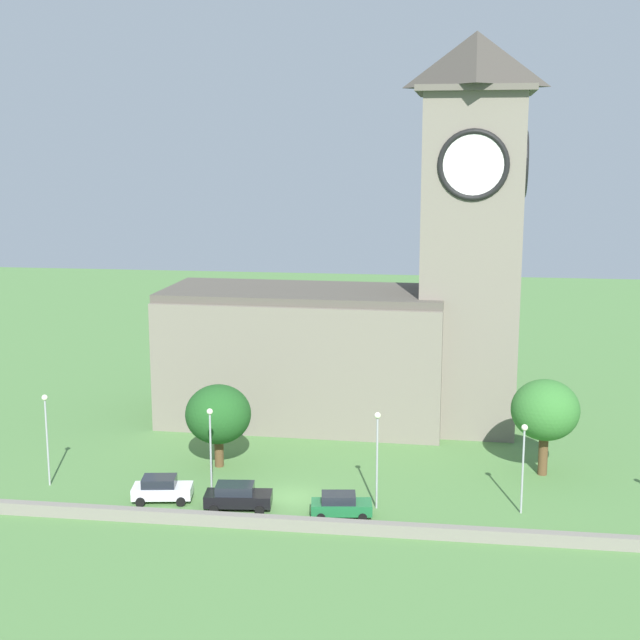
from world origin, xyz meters
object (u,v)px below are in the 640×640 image
church (370,307)px  streetlamp_west_mid (210,436)px  car_black (237,496)px  streetlamp_east_mid (523,453)px  streetlamp_west_end (46,425)px  tree_churchyard (218,414)px  tree_riverside_east (545,410)px  streetlamp_central (377,444)px  car_green (341,505)px  car_white (162,489)px

church → streetlamp_west_mid: bearing=-117.4°
car_black → streetlamp_east_mid: streetlamp_east_mid is taller
church → streetlamp_west_mid: church is taller
streetlamp_west_end → tree_churchyard: size_ratio=1.06×
streetlamp_east_mid → tree_churchyard: (-22.65, 6.07, -0.07)m
streetlamp_west_mid → tree_riverside_east: bearing=16.6°
streetlamp_central → car_green: bearing=-141.9°
tree_riverside_east → streetlamp_central: bearing=-145.5°
tree_churchyard → car_black: bearing=-67.4°
tree_riverside_east → car_black: bearing=-155.8°
church → streetlamp_east_mid: church is taller
church → streetlamp_west_end: 29.64m
streetlamp_west_mid → streetlamp_central: streetlamp_central is taller
streetlamp_west_mid → tree_churchyard: tree_churchyard is taller
car_white → tree_churchyard: size_ratio=0.67×
car_white → streetlamp_east_mid: bearing=3.0°
streetlamp_west_end → car_white: bearing=-10.7°
streetlamp_central → tree_churchyard: size_ratio=1.05×
church → car_white: (-12.85, -20.67, -9.72)m
car_green → streetlamp_west_end: bearing=173.0°
car_black → streetlamp_central: bearing=8.5°
car_black → streetlamp_west_mid: bearing=135.2°
car_black → streetlamp_east_mid: size_ratio=0.76×
car_black → car_green: bearing=-3.0°
streetlamp_central → streetlamp_west_mid: bearing=174.9°
church → car_green: church is taller
car_white → streetlamp_west_end: size_ratio=0.63×
streetlamp_west_end → car_green: bearing=-7.0°
car_green → tree_churchyard: 13.88m
car_white → streetlamp_east_mid: size_ratio=0.70×
car_white → streetlamp_west_end: bearing=169.3°
streetlamp_west_end → streetlamp_east_mid: (34.05, -0.40, -0.36)m
church → streetlamp_central: church is taller
car_green → streetlamp_central: bearing=38.1°
car_black → tree_riverside_east: bearing=24.2°
streetlamp_east_mid → streetlamp_west_end: bearing=179.3°
car_green → streetlamp_central: 4.76m
church → streetlamp_west_mid: (-9.75, -18.80, -6.31)m
car_black → tree_churchyard: size_ratio=0.73×
church → streetlamp_central: 20.88m
streetlamp_central → tree_churchyard: 14.42m
streetlamp_west_mid → tree_riverside_east: size_ratio=0.85×
streetlamp_east_mid → car_white: bearing=-177.0°
car_white → tree_churchyard: bearing=72.9°
car_green → streetlamp_west_mid: bearing=163.6°
church → tree_churchyard: (-10.58, -13.28, -6.40)m
car_black → streetlamp_west_end: size_ratio=0.69×
car_black → streetlamp_west_mid: size_ratio=0.75×
church → streetlamp_east_mid: (12.07, -19.35, -6.34)m
streetlamp_west_end → streetlamp_west_mid: (12.24, 0.16, -0.33)m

